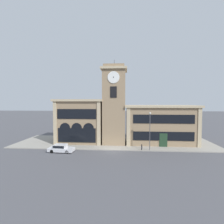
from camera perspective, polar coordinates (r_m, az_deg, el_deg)
ground_plane at (r=32.45m, az=0.11°, el=-12.52°), size 300.00×300.00×0.00m
sidewalk_kerb at (r=38.54m, az=0.82°, el=-9.89°), size 41.67×12.62×0.15m
clock_tower at (r=36.58m, az=0.73°, el=2.31°), size 5.28×5.28×17.58m
town_hall_left_wing at (r=39.40m, az=-9.97°, el=-2.77°), size 10.35×8.28×9.42m
town_hall_right_wing at (r=38.96m, az=15.31°, el=-3.83°), size 14.94×8.28×8.17m
parked_car_near at (r=32.71m, az=-16.33°, el=-11.24°), size 4.52×2.17×1.36m
street_lamp at (r=32.06m, az=12.27°, el=-4.49°), size 0.36×0.36×6.86m
bollard at (r=32.66m, az=9.69°, el=-11.25°), size 0.18×0.18×1.06m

